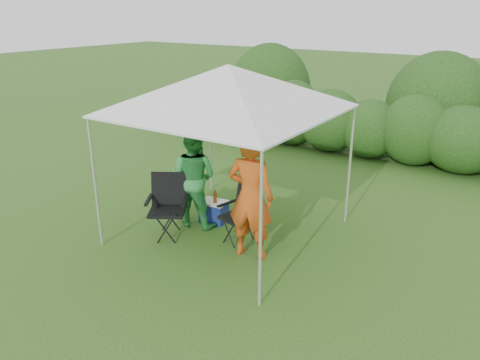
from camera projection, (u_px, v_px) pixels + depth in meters
The scene contains 9 objects.
ground at pixel (212, 244), 7.64m from camera, with size 70.00×70.00×0.00m, color #38621F.
hedge at pixel (355, 124), 11.99m from camera, with size 11.35×1.53×1.80m.
canopy at pixel (228, 89), 7.18m from camera, with size 3.10×3.10×2.83m.
chair_right at pixel (242, 210), 7.63m from camera, with size 0.67×0.63×0.94m.
chair_left at pixel (168, 201), 7.79m from camera, with size 0.82×0.81×1.05m.
man at pixel (251, 197), 6.97m from camera, with size 0.72×0.47×1.97m, color #D64F18.
woman at pixel (194, 177), 8.06m from camera, with size 0.85×0.67×1.76m, color green.
cooler at pixel (214, 211), 8.38m from camera, with size 0.51×0.39×0.40m.
bottle at pixel (215, 196), 8.20m from camera, with size 0.07×0.07×0.25m, color #592D0C.
Camera 1 is at (4.11, -5.44, 3.64)m, focal length 35.00 mm.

